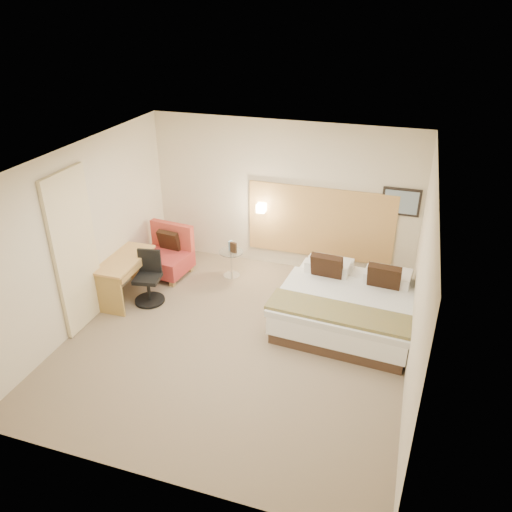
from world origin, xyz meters
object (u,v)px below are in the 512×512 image
(desk, at_px, (126,267))
(desk_chair, at_px, (149,282))
(bed, at_px, (349,305))
(lounge_chair, at_px, (166,255))
(side_table, at_px, (231,262))

(desk, distance_m, desk_chair, 0.44)
(bed, distance_m, desk_chair, 3.23)
(lounge_chair, relative_size, side_table, 1.77)
(desk, bearing_deg, bed, 5.89)
(bed, relative_size, desk, 1.82)
(bed, height_order, lounge_chair, bed)
(bed, xyz_separation_m, desk, (-3.59, -0.37, 0.25))
(desk, xyz_separation_m, desk_chair, (0.38, 0.01, -0.22))
(side_table, height_order, desk_chair, desk_chair)
(lounge_chair, bearing_deg, side_table, 12.03)
(desk, height_order, desk_chair, desk_chair)
(side_table, relative_size, desk_chair, 0.60)
(side_table, bearing_deg, desk, -139.15)
(desk, relative_size, desk_chair, 1.35)
(lounge_chair, distance_m, side_table, 1.18)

